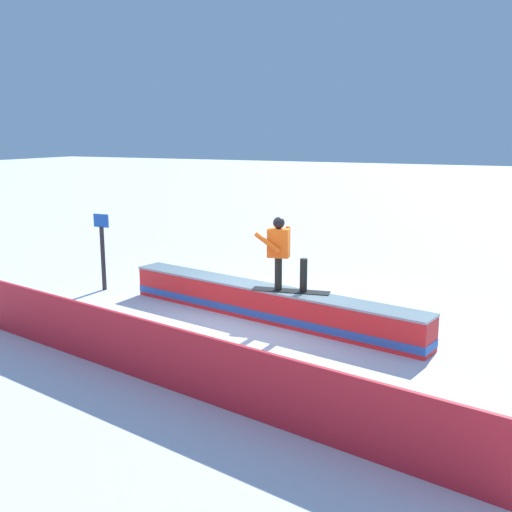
{
  "coord_description": "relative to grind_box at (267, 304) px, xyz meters",
  "views": [
    {
      "loc": [
        -4.68,
        10.24,
        3.6
      ],
      "look_at": [
        -0.27,
        1.05,
        1.49
      ],
      "focal_mm": 41.97,
      "sensor_mm": 36.0,
      "label": 1
    }
  ],
  "objects": [
    {
      "name": "ground_plane",
      "position": [
        0.0,
        0.0,
        -0.3
      ],
      "size": [
        120.0,
        120.0,
        0.0
      ],
      "primitive_type": "plane",
      "color": "white"
    },
    {
      "name": "safety_fence",
      "position": [
        0.0,
        3.54,
        0.17
      ],
      "size": [
        9.53,
        1.97,
        0.94
      ],
      "primitive_type": "cube",
      "rotation": [
        0.0,
        0.0,
        -0.2
      ],
      "color": "red",
      "rests_on": "ground_plane"
    },
    {
      "name": "snowboarder",
      "position": [
        -0.38,
        0.14,
        1.12
      ],
      "size": [
        1.51,
        0.61,
        1.41
      ],
      "color": "black",
      "rests_on": "grind_box"
    },
    {
      "name": "trail_marker",
      "position": [
        4.34,
        -0.39,
        0.66
      ],
      "size": [
        0.4,
        0.1,
        1.77
      ],
      "color": "#262628",
      "rests_on": "ground_plane"
    },
    {
      "name": "grind_box",
      "position": [
        0.0,
        0.0,
        0.0
      ],
      "size": [
        6.65,
        1.91,
        0.65
      ],
      "color": "red",
      "rests_on": "ground_plane"
    }
  ]
}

